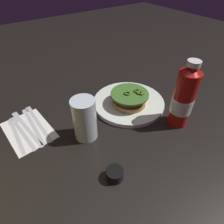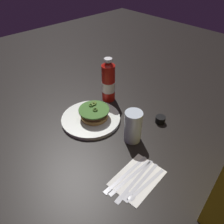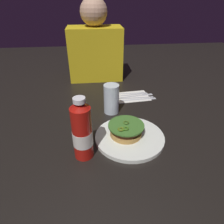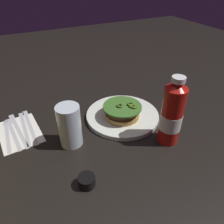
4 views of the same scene
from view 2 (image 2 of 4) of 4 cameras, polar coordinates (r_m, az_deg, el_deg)
ground_plane at (r=1.02m, az=3.32°, el=-2.72°), size 3.00×3.00×0.00m
dinner_plate at (r=1.03m, az=-5.43°, el=-1.72°), size 0.27×0.27×0.02m
burger_sandwich at (r=1.01m, az=-4.60°, el=-0.26°), size 0.14×0.14×0.05m
ketchup_bottle at (r=1.11m, az=-0.93°, el=7.66°), size 0.07×0.07×0.23m
water_glass at (r=0.90m, az=5.40°, el=-3.71°), size 0.07×0.07×0.14m
condiment_cup at (r=1.03m, az=12.31°, el=-1.89°), size 0.05×0.05×0.03m
napkin at (r=0.82m, az=6.57°, el=-16.47°), size 0.20×0.14×0.00m
steak_knife at (r=0.81m, az=3.06°, el=-16.04°), size 0.22×0.02×0.00m
table_knife at (r=0.81m, az=4.15°, el=-16.69°), size 0.21×0.02×0.00m
butter_knife at (r=0.80m, az=5.46°, el=-17.60°), size 0.22×0.04×0.00m
fork_utensil at (r=0.80m, az=6.92°, el=-17.93°), size 0.19×0.04×0.00m
spoon_utensil at (r=0.79m, az=7.48°, el=-18.98°), size 0.18×0.03×0.00m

